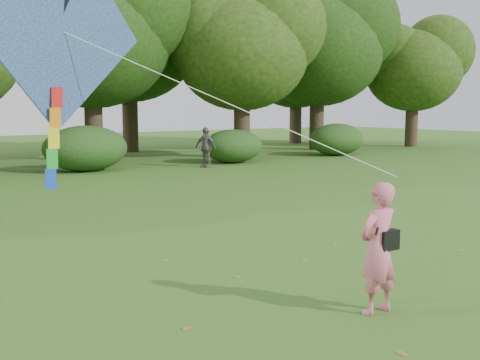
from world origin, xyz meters
TOP-DOWN VIEW (x-y plane):
  - ground at (0.00, 0.00)m, footprint 100.00×100.00m
  - man_kite_flyer at (-0.15, -0.67)m, footprint 0.65×0.45m
  - bystander_right at (7.87, 16.42)m, footprint 0.82×1.11m
  - crossbody_bag at (-0.03, -0.70)m, footprint 0.43×0.20m
  - flying_kite at (-3.34, 1.77)m, footprint 4.66×2.92m
  - tree_line at (1.67, 22.88)m, footprint 54.70×15.30m
  - fallen_leaves at (-0.59, 1.37)m, footprint 9.08×12.87m

SIDE VIEW (x-z plane):
  - ground at x=0.00m, z-range 0.00..0.00m
  - fallen_leaves at x=-0.59m, z-range 0.00..0.01m
  - man_kite_flyer at x=-0.15m, z-range 0.00..1.72m
  - bystander_right at x=7.87m, z-range 0.00..1.75m
  - crossbody_bag at x=-0.03m, z-range 0.63..1.32m
  - flying_kite at x=-3.34m, z-range 1.94..5.20m
  - tree_line at x=1.67m, z-range 0.86..10.35m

